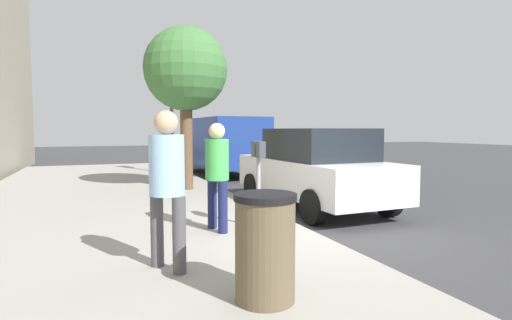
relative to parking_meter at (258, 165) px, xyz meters
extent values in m
plane|color=#38383A|center=(-0.30, -0.70, -1.17)|extent=(80.00, 80.00, 0.00)
cube|color=gray|center=(-0.30, 2.30, -1.09)|extent=(28.00, 6.00, 0.15)
cylinder|color=gray|center=(0.00, 0.00, -0.44)|extent=(0.07, 0.07, 1.15)
cube|color=#383D42|center=(-0.10, 0.00, 0.26)|extent=(0.16, 0.11, 0.26)
cube|color=#383D42|center=(0.10, 0.00, 0.26)|extent=(0.16, 0.11, 0.26)
cube|color=#268C33|center=(-0.10, -0.06, 0.28)|extent=(0.10, 0.01, 0.10)
cube|color=#268C33|center=(0.10, -0.06, 0.28)|extent=(0.10, 0.01, 0.10)
cylinder|color=#191E4C|center=(0.20, 0.72, -0.61)|extent=(0.15, 0.15, 0.81)
cylinder|color=#191E4C|center=(-0.16, 0.66, -0.61)|extent=(0.15, 0.15, 0.81)
cylinder|color=green|center=(0.02, 0.69, 0.11)|extent=(0.37, 0.37, 0.64)
sphere|color=beige|center=(0.02, 0.69, 0.56)|extent=(0.25, 0.25, 0.25)
cylinder|color=#47474C|center=(-1.34, 1.81, -0.59)|extent=(0.15, 0.15, 0.86)
cylinder|color=#47474C|center=(-1.69, 1.61, -0.59)|extent=(0.15, 0.15, 0.86)
cylinder|color=#8CB7E0|center=(-1.51, 1.71, 0.19)|extent=(0.39, 0.39, 0.68)
sphere|color=tan|center=(-1.51, 1.71, 0.66)|extent=(0.27, 0.27, 0.27)
cube|color=silver|center=(1.83, -2.05, -0.46)|extent=(4.46, 2.00, 0.76)
cube|color=black|center=(1.63, -2.06, 0.26)|extent=(2.26, 1.77, 0.68)
cylinder|color=black|center=(3.23, -1.13, -0.84)|extent=(0.67, 0.24, 0.66)
cylinder|color=black|center=(3.29, -2.87, -0.84)|extent=(0.67, 0.24, 0.66)
cylinder|color=black|center=(0.37, -1.23, -0.84)|extent=(0.67, 0.24, 0.66)
cylinder|color=black|center=(0.43, -2.98, -0.84)|extent=(0.67, 0.24, 0.66)
cube|color=navy|center=(9.06, -2.05, 0.11)|extent=(5.27, 2.20, 1.80)
cylinder|color=black|center=(10.71, -1.04, -0.79)|extent=(0.77, 0.25, 0.76)
cylinder|color=black|center=(10.78, -2.94, -0.79)|extent=(0.77, 0.25, 0.76)
cylinder|color=black|center=(7.33, -1.17, -0.79)|extent=(0.77, 0.25, 0.76)
cylinder|color=black|center=(7.40, -3.07, -0.79)|extent=(0.77, 0.25, 0.76)
cylinder|color=brown|center=(4.63, 0.22, 0.25)|extent=(0.32, 0.32, 2.53)
sphere|color=#3C6F38|center=(4.63, 0.22, 2.17)|extent=(2.20, 2.20, 2.20)
cylinder|color=black|center=(8.70, -0.09, 0.78)|extent=(0.12, 0.12, 3.60)
cube|color=black|center=(8.70, -0.29, 2.13)|extent=(0.24, 0.20, 0.76)
sphere|color=red|center=(8.70, -0.40, 2.37)|extent=(0.14, 0.14, 0.14)
sphere|color=orange|center=(8.70, -0.40, 2.13)|extent=(0.14, 0.14, 0.14)
sphere|color=green|center=(8.70, -0.40, 1.89)|extent=(0.14, 0.14, 0.14)
cylinder|color=brown|center=(-2.69, 1.00, -0.54)|extent=(0.56, 0.56, 0.95)
cylinder|color=black|center=(-2.69, 1.00, -0.04)|extent=(0.59, 0.59, 0.06)
camera|label=1|loc=(-6.09, 2.42, 0.58)|focal=28.45mm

